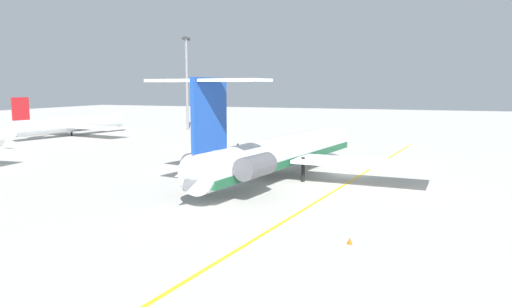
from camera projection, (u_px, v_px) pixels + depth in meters
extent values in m
plane|color=#B7B5AD|center=(346.00, 175.00, 64.97)|extent=(391.55, 391.55, 0.00)
cylinder|color=silver|center=(284.00, 152.00, 62.67)|extent=(39.14, 10.39, 4.16)
cone|color=silver|center=(336.00, 138.00, 79.41)|extent=(4.92, 4.64, 3.99)
cone|color=silver|center=(195.00, 172.00, 45.89)|extent=(6.55, 4.47, 3.53)
cube|color=#195133|center=(284.00, 159.00, 62.80)|extent=(38.29, 10.33, 0.91)
cube|color=silver|center=(221.00, 151.00, 68.81)|extent=(10.83, 18.42, 0.42)
cube|color=silver|center=(366.00, 163.00, 58.22)|extent=(7.48, 17.67, 0.42)
cylinder|color=#515156|center=(204.00, 161.00, 52.75)|extent=(5.52, 3.22, 2.41)
cube|color=silver|center=(209.00, 162.00, 52.39)|extent=(3.29, 1.81, 0.50)
cylinder|color=#515156|center=(256.00, 166.00, 49.45)|extent=(5.52, 3.22, 2.41)
cube|color=silver|center=(250.00, 166.00, 49.81)|extent=(3.29, 1.81, 0.50)
cube|color=#19429E|center=(209.00, 115.00, 47.36)|extent=(5.62, 1.32, 7.36)
cube|color=silver|center=(180.00, 81.00, 48.16)|extent=(4.82, 6.61, 0.29)
cube|color=silver|center=(235.00, 80.00, 44.87)|extent=(4.82, 6.61, 0.29)
cylinder|color=black|center=(319.00, 155.00, 73.16)|extent=(0.46, 0.46, 3.15)
cylinder|color=black|center=(258.00, 165.00, 63.46)|extent=(0.46, 0.46, 3.15)
cylinder|color=black|center=(303.00, 169.00, 60.18)|extent=(0.46, 0.46, 3.15)
cylinder|color=silver|center=(71.00, 124.00, 115.83)|extent=(30.89, 8.78, 3.67)
cone|color=silver|center=(118.00, 121.00, 128.97)|extent=(3.55, 3.94, 3.49)
cube|color=silver|center=(48.00, 124.00, 120.30)|extent=(7.62, 14.72, 0.44)
cube|color=silver|center=(96.00, 127.00, 111.47)|extent=(7.62, 14.72, 0.44)
cube|color=#B2191E|center=(20.00, 109.00, 104.09)|extent=(4.01, 1.03, 5.01)
cylinder|color=black|center=(71.00, 131.00, 116.06)|extent=(0.44, 0.44, 2.47)
cylinder|color=black|center=(238.00, 149.00, 88.45)|extent=(0.10, 0.10, 0.80)
cylinder|color=black|center=(238.00, 149.00, 88.52)|extent=(0.10, 0.10, 0.80)
cylinder|color=#262628|center=(238.00, 145.00, 88.39)|extent=(0.27, 0.27, 0.64)
sphere|color=tan|center=(238.00, 143.00, 88.33)|extent=(0.25, 0.25, 0.25)
cylinder|color=#262628|center=(237.00, 145.00, 88.30)|extent=(0.07, 0.07, 0.54)
cylinder|color=#262628|center=(239.00, 145.00, 88.47)|extent=(0.07, 0.07, 0.54)
cylinder|color=black|center=(215.00, 148.00, 90.69)|extent=(0.11, 0.11, 0.85)
cylinder|color=black|center=(215.00, 148.00, 90.77)|extent=(0.11, 0.11, 0.85)
cylinder|color=#191E4C|center=(215.00, 144.00, 90.62)|extent=(0.29, 0.29, 0.67)
sphere|color=brown|center=(215.00, 141.00, 90.56)|extent=(0.27, 0.27, 0.27)
cylinder|color=#191E4C|center=(214.00, 144.00, 90.52)|extent=(0.08, 0.08, 0.57)
cylinder|color=#191E4C|center=(216.00, 143.00, 90.72)|extent=(0.08, 0.08, 0.57)
cone|color=#EA590F|center=(428.00, 163.00, 73.76)|extent=(0.40, 0.40, 0.55)
cone|color=#EA590F|center=(350.00, 241.00, 36.38)|extent=(0.40, 0.40, 0.55)
cube|color=gold|center=(349.00, 182.00, 60.14)|extent=(85.25, 10.95, 0.01)
cylinder|color=slate|center=(187.00, 85.00, 130.51)|extent=(0.70, 0.70, 24.62)
cube|color=#424244|center=(186.00, 38.00, 128.72)|extent=(4.00, 0.60, 0.60)
cube|color=#2D2D30|center=(183.00, 39.00, 127.37)|extent=(0.70, 0.50, 0.44)
cube|color=#2D2D30|center=(189.00, 40.00, 130.16)|extent=(0.70, 0.50, 0.44)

